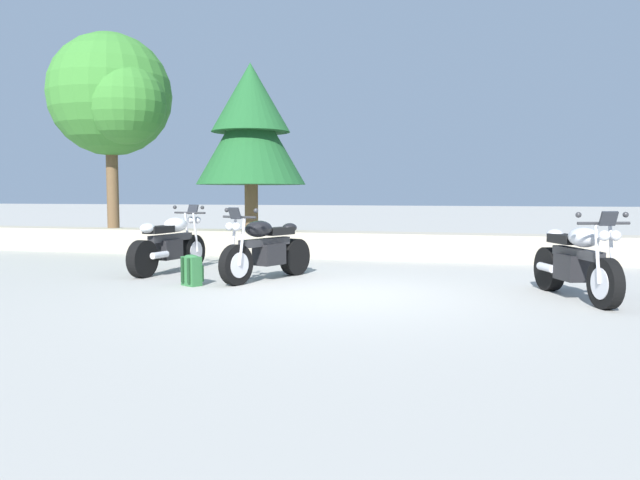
# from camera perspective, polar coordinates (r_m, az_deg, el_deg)

# --- Properties ---
(ground_plane) EXTENTS (120.00, 120.00, 0.00)m
(ground_plane) POSITION_cam_1_polar(r_m,az_deg,el_deg) (8.49, 1.71, -5.05)
(ground_plane) COLOR #A3A099
(stone_wall) EXTENTS (36.00, 0.80, 0.55)m
(stone_wall) POSITION_cam_1_polar(r_m,az_deg,el_deg) (13.15, 6.26, -0.51)
(stone_wall) COLOR #A89E89
(stone_wall) RESTS_ON ground
(motorcycle_white_near_left) EXTENTS (0.67, 2.06, 1.18)m
(motorcycle_white_near_left) POSITION_cam_1_polar(r_m,az_deg,el_deg) (11.07, -13.76, -0.44)
(motorcycle_white_near_left) COLOR black
(motorcycle_white_near_left) RESTS_ON ground
(motorcycle_black_centre) EXTENTS (1.01, 1.98, 1.18)m
(motorcycle_black_centre) POSITION_cam_1_polar(r_m,az_deg,el_deg) (9.84, -5.04, -0.92)
(motorcycle_black_centre) COLOR black
(motorcycle_black_centre) RESTS_ON ground
(motorcycle_silver_far_right) EXTENTS (0.97, 1.99, 1.18)m
(motorcycle_silver_far_right) POSITION_cam_1_polar(r_m,az_deg,el_deg) (8.70, 22.69, -1.94)
(motorcycle_silver_far_right) COLOR black
(motorcycle_silver_far_right) RESTS_ON ground
(rider_backpack) EXTENTS (0.35, 0.34, 0.47)m
(rider_backpack) POSITION_cam_1_polar(r_m,az_deg,el_deg) (9.43, -11.83, -2.71)
(rider_backpack) COLOR #2D6B38
(rider_backpack) RESTS_ON ground
(leafy_tree_far_left) EXTENTS (3.03, 2.89, 4.62)m
(leafy_tree_far_left) POSITION_cam_1_polar(r_m,az_deg,el_deg) (15.66, -18.66, 12.47)
(leafy_tree_far_left) COLOR brown
(leafy_tree_far_left) RESTS_ON stone_wall
(pine_tree_mid_left) EXTENTS (2.47, 2.47, 3.76)m
(pine_tree_mid_left) POSITION_cam_1_polar(r_m,az_deg,el_deg) (14.12, -6.46, 10.42)
(pine_tree_mid_left) COLOR brown
(pine_tree_mid_left) RESTS_ON stone_wall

